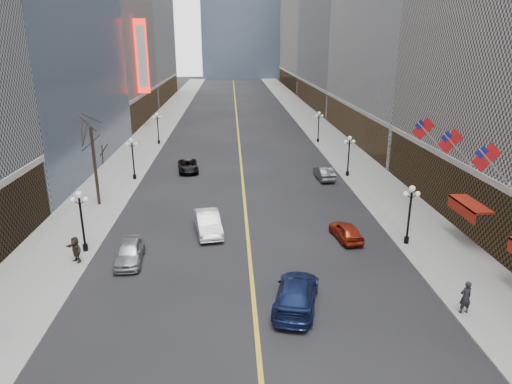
{
  "coord_description": "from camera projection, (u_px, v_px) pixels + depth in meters",
  "views": [
    {
      "loc": [
        -1.16,
        -0.52,
        14.57
      ],
      "look_at": [
        -0.01,
        20.33,
        7.62
      ],
      "focal_mm": 32.0,
      "sensor_mm": 36.0,
      "label": 1
    }
  ],
  "objects": [
    {
      "name": "lane_line",
      "position": [
        238.0,
        127.0,
        80.94
      ],
      "size": [
        0.25,
        200.0,
        0.02
      ],
      "primitive_type": "cube",
      "color": "gold",
      "rests_on": "ground"
    },
    {
      "name": "ped_west_far",
      "position": [
        76.0,
        249.0,
        31.02
      ],
      "size": [
        1.59,
        1.49,
        1.83
      ],
      "primitive_type": "imported",
      "rotation": [
        0.0,
        0.0,
        -0.73
      ],
      "color": "#30251A",
      "rests_on": "sidewalk_west"
    },
    {
      "name": "awning_c",
      "position": [
        468.0,
        205.0,
        33.44
      ],
      "size": [
        1.4,
        4.0,
        0.93
      ],
      "color": "maroon",
      "rests_on": "ground"
    },
    {
      "name": "sidewalk_west",
      "position": [
        149.0,
        139.0,
        70.71
      ],
      "size": [
        6.0,
        230.0,
        0.15
      ],
      "primitive_type": "cube",
      "color": "gray",
      "rests_on": "ground"
    },
    {
      "name": "car_nb_mid",
      "position": [
        208.0,
        223.0,
        36.08
      ],
      "size": [
        2.61,
        5.33,
        1.68
      ],
      "primitive_type": "imported",
      "rotation": [
        0.0,
        0.0,
        0.17
      ],
      "color": "white",
      "rests_on": "ground"
    },
    {
      "name": "theatre_marquee",
      "position": [
        142.0,
        57.0,
        76.32
      ],
      "size": [
        2.0,
        0.55,
        12.0
      ],
      "color": "red",
      "rests_on": "ground"
    },
    {
      "name": "sidewalk_east",
      "position": [
        327.0,
        137.0,
        72.17
      ],
      "size": [
        6.0,
        230.0,
        0.15
      ],
      "primitive_type": "cube",
      "color": "gray",
      "rests_on": "ground"
    },
    {
      "name": "flag_5",
      "position": [
        425.0,
        131.0,
        38.7
      ],
      "size": [
        2.87,
        0.12,
        2.87
      ],
      "color": "#B2B2B7",
      "rests_on": "ground"
    },
    {
      "name": "flag_3",
      "position": [
        488.0,
        160.0,
        29.23
      ],
      "size": [
        2.87,
        0.12,
        2.87
      ],
      "color": "#B2B2B7",
      "rests_on": "ground"
    },
    {
      "name": "car_nb_far",
      "position": [
        188.0,
        166.0,
        53.13
      ],
      "size": [
        2.87,
        5.08,
        1.34
      ],
      "primitive_type": "imported",
      "rotation": [
        0.0,
        0.0,
        0.14
      ],
      "color": "black",
      "rests_on": "ground"
    },
    {
      "name": "tree_west_far",
      "position": [
        92.0,
        139.0,
        40.37
      ],
      "size": [
        3.6,
        3.6,
        7.92
      ],
      "color": "#2D231C",
      "rests_on": "sidewalk_west"
    },
    {
      "name": "car_sb_near",
      "position": [
        296.0,
        293.0,
        26.06
      ],
      "size": [
        3.64,
        6.09,
        1.65
      ],
      "primitive_type": "imported",
      "rotation": [
        0.0,
        0.0,
        2.89
      ],
      "color": "#141F4B",
      "rests_on": "ground"
    },
    {
      "name": "flag_4",
      "position": [
        452.0,
        143.0,
        33.96
      ],
      "size": [
        2.87,
        0.12,
        2.87
      ],
      "color": "#B2B2B7",
      "rests_on": "ground"
    },
    {
      "name": "streetlamp_east_2",
      "position": [
        349.0,
        152.0,
        50.32
      ],
      "size": [
        1.26,
        0.44,
        4.52
      ],
      "color": "black",
      "rests_on": "sidewalk_east"
    },
    {
      "name": "streetlamp_east_1",
      "position": [
        410.0,
        209.0,
        33.27
      ],
      "size": [
        1.26,
        0.44,
        4.52
      ],
      "color": "black",
      "rests_on": "sidewalk_east"
    },
    {
      "name": "car_nb_near",
      "position": [
        129.0,
        252.0,
        31.36
      ],
      "size": [
        2.1,
        4.58,
        1.52
      ],
      "primitive_type": "imported",
      "rotation": [
        0.0,
        0.0,
        0.07
      ],
      "color": "#A8AAB0",
      "rests_on": "ground"
    },
    {
      "name": "streetlamp_east_3",
      "position": [
        319.0,
        124.0,
        67.38
      ],
      "size": [
        1.26,
        0.44,
        4.52
      ],
      "color": "black",
      "rests_on": "sidewalk_east"
    },
    {
      "name": "ped_ne_corner",
      "position": [
        466.0,
        297.0,
        25.12
      ],
      "size": [
        0.79,
        0.63,
        1.96
      ],
      "primitive_type": "imported",
      "rotation": [
        0.0,
        0.0,
        3.3
      ],
      "color": "black",
      "rests_on": "sidewalk_east"
    },
    {
      "name": "car_sb_far",
      "position": [
        324.0,
        173.0,
        50.19
      ],
      "size": [
        1.77,
        4.49,
        1.46
      ],
      "primitive_type": "imported",
      "rotation": [
        0.0,
        0.0,
        3.19
      ],
      "color": "#444A4B",
      "rests_on": "ground"
    },
    {
      "name": "car_sb_mid",
      "position": [
        346.0,
        231.0,
        34.97
      ],
      "size": [
        2.18,
        4.19,
        1.36
      ],
      "primitive_type": "imported",
      "rotation": [
        0.0,
        0.0,
        3.29
      ],
      "color": "maroon",
      "rests_on": "ground"
    },
    {
      "name": "streetlamp_west_1",
      "position": [
        81.0,
        215.0,
        32.04
      ],
      "size": [
        1.26,
        0.44,
        4.52
      ],
      "color": "black",
      "rests_on": "sidewalk_west"
    },
    {
      "name": "streetlamp_west_2",
      "position": [
        133.0,
        154.0,
        49.09
      ],
      "size": [
        1.26,
        0.44,
        4.52
      ],
      "color": "black",
      "rests_on": "sidewalk_west"
    },
    {
      "name": "streetlamp_west_3",
      "position": [
        158.0,
        125.0,
        66.15
      ],
      "size": [
        1.26,
        0.44,
        4.52
      ],
      "color": "black",
      "rests_on": "sidewalk_west"
    }
  ]
}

